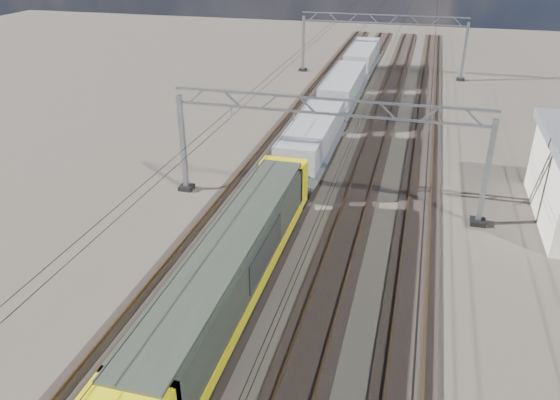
% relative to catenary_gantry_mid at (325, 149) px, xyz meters
% --- Properties ---
extents(ground, '(160.00, 160.00, 0.00)m').
position_rel_catenary_gantry_mid_xyz_m(ground, '(-0.00, -4.00, -3.91)').
color(ground, black).
rests_on(ground, ground).
extents(track_outer_west, '(2.60, 140.00, 0.30)m').
position_rel_catenary_gantry_mid_xyz_m(track_outer_west, '(-6.00, -4.00, -3.83)').
color(track_outer_west, black).
rests_on(track_outer_west, ground).
extents(track_loco, '(2.60, 140.00, 0.30)m').
position_rel_catenary_gantry_mid_xyz_m(track_loco, '(-2.00, -4.00, -3.83)').
color(track_loco, black).
rests_on(track_loco, ground).
extents(track_inner_east, '(2.60, 140.00, 0.30)m').
position_rel_catenary_gantry_mid_xyz_m(track_inner_east, '(2.00, -4.00, -3.83)').
color(track_inner_east, black).
rests_on(track_inner_east, ground).
extents(track_outer_east, '(2.60, 140.00, 0.30)m').
position_rel_catenary_gantry_mid_xyz_m(track_outer_east, '(6.00, -4.00, -3.83)').
color(track_outer_east, black).
rests_on(track_outer_east, ground).
extents(catenary_gantry_mid, '(19.90, 0.90, 7.11)m').
position_rel_catenary_gantry_mid_xyz_m(catenary_gantry_mid, '(0.00, 0.00, 0.00)').
color(catenary_gantry_mid, gray).
rests_on(catenary_gantry_mid, ground).
extents(catenary_gantry_far, '(19.90, 0.90, 7.11)m').
position_rel_catenary_gantry_mid_xyz_m(catenary_gantry_far, '(0.00, 36.00, 0.00)').
color(catenary_gantry_far, gray).
rests_on(catenary_gantry_far, ground).
extents(overhead_wires, '(12.03, 140.00, 0.53)m').
position_rel_catenary_gantry_mid_xyz_m(overhead_wires, '(-0.00, 4.00, 1.84)').
color(overhead_wires, black).
rests_on(overhead_wires, ground).
extents(locomotive, '(2.76, 21.10, 3.62)m').
position_rel_catenary_gantry_mid_xyz_m(locomotive, '(-2.00, -11.77, -1.58)').
color(locomotive, black).
rests_on(locomotive, ground).
extents(hopper_wagon_lead, '(3.38, 13.00, 3.25)m').
position_rel_catenary_gantry_mid_xyz_m(hopper_wagon_lead, '(-2.00, 5.93, -1.67)').
color(hopper_wagon_lead, black).
rests_on(hopper_wagon_lead, ground).
extents(hopper_wagon_mid, '(3.38, 13.00, 3.25)m').
position_rel_catenary_gantry_mid_xyz_m(hopper_wagon_mid, '(-2.00, 20.13, -1.67)').
color(hopper_wagon_mid, black).
rests_on(hopper_wagon_mid, ground).
extents(hopper_wagon_third, '(3.38, 13.00, 3.25)m').
position_rel_catenary_gantry_mid_xyz_m(hopper_wagon_third, '(-2.00, 34.33, -1.67)').
color(hopper_wagon_third, black).
rests_on(hopper_wagon_third, ground).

